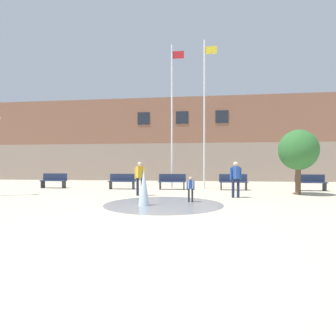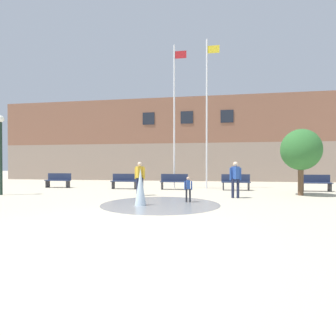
{
  "view_description": "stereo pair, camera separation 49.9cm",
  "coord_description": "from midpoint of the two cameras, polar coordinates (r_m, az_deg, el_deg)",
  "views": [
    {
      "loc": [
        1.6,
        -5.45,
        1.46
      ],
      "look_at": [
        0.08,
        6.99,
        1.3
      ],
      "focal_mm": 28.0,
      "sensor_mm": 36.0,
      "label": 1
    },
    {
      "loc": [
        2.09,
        -5.38,
        1.46
      ],
      "look_at": [
        0.08,
        6.99,
        1.3
      ],
      "focal_mm": 28.0,
      "sensor_mm": 36.0,
      "label": 2
    }
  ],
  "objects": [
    {
      "name": "park_bench_left_of_flagpoles",
      "position": [
        15.98,
        -8.53,
        -2.8
      ],
      "size": [
        1.6,
        0.44,
        0.91
      ],
      "color": "#28282D",
      "rests_on": "ground"
    },
    {
      "name": "park_bench_near_trashcan",
      "position": [
        16.58,
        30.17,
        -2.76
      ],
      "size": [
        1.6,
        0.44,
        0.91
      ],
      "color": "#28282D",
      "rests_on": "ground"
    },
    {
      "name": "street_tree_near_building",
      "position": [
        14.05,
        27.87,
        3.5
      ],
      "size": [
        1.83,
        1.83,
        3.15
      ],
      "color": "brown",
      "rests_on": "ground"
    },
    {
      "name": "flagpole_left",
      "position": [
        16.54,
        2.35,
        11.95
      ],
      "size": [
        0.8,
        0.1,
        8.85
      ],
      "color": "silver",
      "rests_on": "ground"
    },
    {
      "name": "park_bench_under_left_flagpole",
      "position": [
        15.41,
        2.26,
        -2.92
      ],
      "size": [
        1.6,
        0.44,
        0.91
      ],
      "color": "#28282D",
      "rests_on": "ground"
    },
    {
      "name": "adult_watching",
      "position": [
        12.42,
        -5.01,
        -1.7
      ],
      "size": [
        0.5,
        0.38,
        1.59
      ],
      "rotation": [
        0.0,
        0.0,
        -2.34
      ],
      "color": "#1E233D",
      "rests_on": "ground"
    },
    {
      "name": "park_bench_far_left",
      "position": [
        17.98,
        -22.04,
        -2.45
      ],
      "size": [
        1.6,
        0.44,
        0.91
      ],
      "color": "#28282D",
      "rests_on": "ground"
    },
    {
      "name": "splash_fountain",
      "position": [
        9.54,
        -2.71,
        -5.69
      ],
      "size": [
        4.38,
        4.38,
        1.32
      ],
      "color": "gray",
      "rests_on": "ground"
    },
    {
      "name": "library_building",
      "position": [
        26.54,
        5.25,
        5.71
      ],
      "size": [
        36.0,
        6.05,
        7.53
      ],
      "color": "gray",
      "rests_on": "ground"
    },
    {
      "name": "flagpole_right",
      "position": [
        16.44,
        9.41,
        12.35
      ],
      "size": [
        0.8,
        0.1,
        9.04
      ],
      "color": "silver",
      "rests_on": "ground"
    },
    {
      "name": "park_bench_center",
      "position": [
        15.51,
        15.42,
        -2.92
      ],
      "size": [
        1.6,
        0.44,
        0.91
      ],
      "color": "#28282D",
      "rests_on": "ground"
    },
    {
      "name": "ground_plane",
      "position": [
        5.9,
        -9.56,
        -13.59
      ],
      "size": [
        100.0,
        100.0,
        0.0
      ],
      "primitive_type": "plane",
      "color": "#BCB299"
    },
    {
      "name": "lamp_post_left_lane",
      "position": [
        14.81,
        -31.8,
        4.66
      ],
      "size": [
        0.32,
        0.32,
        3.82
      ],
      "color": "#192D23",
      "rests_on": "ground"
    },
    {
      "name": "teen_by_trashcan",
      "position": [
        11.86,
        15.63,
        -1.84
      ],
      "size": [
        0.5,
        0.39,
        1.59
      ],
      "rotation": [
        0.0,
        0.0,
        2.11
      ],
      "color": "#1E233D",
      "rests_on": "ground"
    },
    {
      "name": "child_in_fountain",
      "position": [
        10.23,
        5.82,
        -4.21
      ],
      "size": [
        0.31,
        0.23,
        0.99
      ],
      "rotation": [
        0.0,
        0.0,
        -1.34
      ],
      "color": "#28282D",
      "rests_on": "ground"
    }
  ]
}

